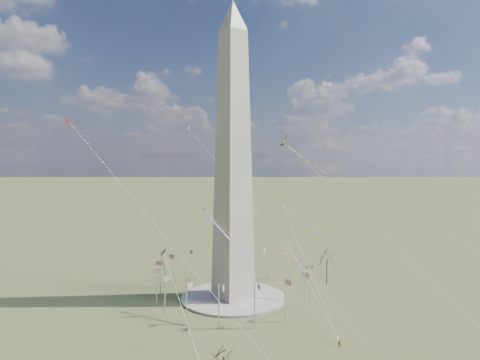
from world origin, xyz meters
TOP-DOWN VIEW (x-y plane):
  - ground at (0.00, 0.00)m, footprint 2000.00×2000.00m
  - plaza at (0.00, 0.00)m, footprint 36.00×36.00m
  - washington_monument at (0.00, 0.00)m, footprint 15.56×15.56m
  - flagpole_ring at (-0.00, -0.00)m, footprint 54.40×54.40m
  - tree_near at (38.33, -8.21)m, footprint 8.34×8.34m
  - tree_far at (-35.57, -45.47)m, footprint 6.18×6.18m
  - person_centre at (-0.03, -46.52)m, footprint 1.01×0.47m
  - kite_delta_black at (28.91, 4.61)m, footprint 13.95×17.82m
  - kite_diamond_purple at (-26.97, -1.32)m, footprint 2.50×3.02m
  - kite_streamer_left at (19.96, -11.51)m, footprint 8.69×17.14m
  - kite_streamer_mid at (-12.07, -9.59)m, footprint 4.42×20.53m
  - kite_streamer_right at (36.32, 3.77)m, footprint 20.32×15.82m
  - kite_small_red at (-45.59, 29.07)m, footprint 1.42×1.49m
  - kite_small_white at (11.72, 50.02)m, footprint 1.11×1.86m

SIDE VIEW (x-z plane):
  - ground at x=0.00m, z-range 0.00..0.00m
  - plaza at x=0.00m, z-range 0.00..0.80m
  - person_centre at x=-0.03m, z-range 0.00..1.68m
  - flagpole_ring at x=0.00m, z-range 0.77..13.77m
  - tree_far at x=-35.57m, z-range 2.29..13.10m
  - tree_near at x=38.33m, z-range 3.11..17.70m
  - kite_streamer_right at x=36.32m, z-range 5.98..22.73m
  - kite_diamond_purple at x=-26.97m, z-range 14.79..23.63m
  - kite_streamer_mid at x=-12.07m, z-range 20.06..34.21m
  - kite_streamer_left at x=19.96m, z-range 21.59..34.19m
  - washington_monument at x=0.00m, z-range -2.05..97.95m
  - kite_delta_black at x=28.91m, z-range 46.21..61.58m
  - kite_small_red at x=-45.59m, z-range 58.15..62.36m
  - kite_small_white at x=11.72m, z-range 59.07..63.43m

